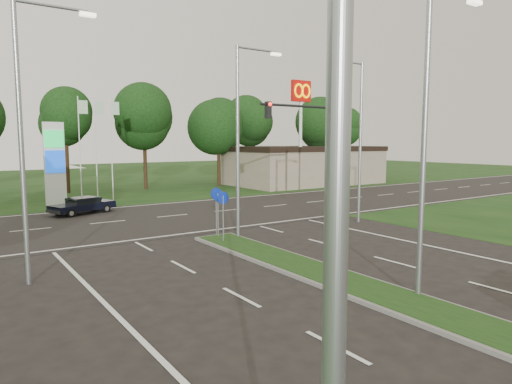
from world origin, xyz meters
TOP-DOWN VIEW (x-y plane):
  - verge_far at (0.00, 55.00)m, footprint 160.00×50.00m
  - cross_road at (0.00, 24.00)m, footprint 160.00×12.00m
  - median_kerb at (0.00, 4.00)m, footprint 2.00×26.00m
  - commercial_building at (22.00, 36.00)m, footprint 16.00×9.00m
  - streetlight_median_near at (1.00, 6.00)m, footprint 2.53×0.22m
  - streetlight_median_far at (1.00, 16.00)m, footprint 2.53×0.22m
  - streetlight_left_near at (-8.30, 0.00)m, footprint 2.53×0.22m
  - streetlight_left_far at (-8.30, 14.00)m, footprint 2.53×0.22m
  - streetlight_right_far at (8.80, 16.00)m, footprint 2.53×0.22m
  - traffic_signal at (7.19, 18.00)m, footprint 5.10×0.42m
  - median_signs at (0.00, 16.40)m, footprint 1.16×1.76m
  - gas_pylon at (-3.79, 33.05)m, footprint 5.80×1.26m
  - mcdonalds_sign at (18.00, 31.97)m, footprint 2.20×0.47m
  - treeline_far at (0.10, 39.93)m, footprint 6.00×6.00m
  - navy_sedan at (-3.39, 28.01)m, footprint 4.21×2.76m

SIDE VIEW (x-z plane):
  - verge_far at x=0.00m, z-range -0.01..0.01m
  - cross_road at x=0.00m, z-range -0.01..0.01m
  - median_kerb at x=0.00m, z-range 0.00..0.12m
  - navy_sedan at x=-3.39m, z-range 0.04..1.11m
  - median_signs at x=0.00m, z-range 0.52..2.90m
  - commercial_building at x=22.00m, z-range 0.00..4.00m
  - gas_pylon at x=-3.79m, z-range -0.80..7.20m
  - traffic_signal at x=7.19m, z-range 1.15..8.15m
  - streetlight_median_near at x=1.00m, z-range 0.58..9.58m
  - streetlight_median_far at x=1.00m, z-range 0.58..9.58m
  - streetlight_left_near at x=-8.30m, z-range 0.58..9.58m
  - streetlight_left_far at x=-8.30m, z-range 0.58..9.58m
  - streetlight_right_far at x=8.80m, z-range 0.58..9.58m
  - treeline_far at x=0.10m, z-range 1.88..11.78m
  - mcdonalds_sign at x=18.00m, z-range 2.79..13.19m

